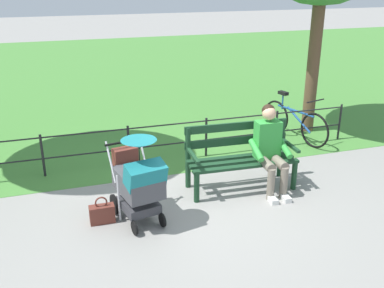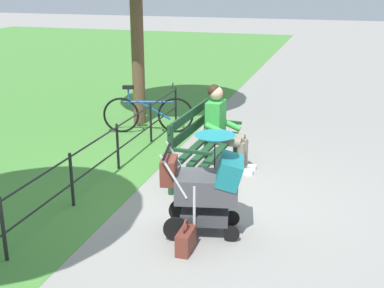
{
  "view_description": "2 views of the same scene",
  "coord_description": "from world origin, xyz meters",
  "px_view_note": "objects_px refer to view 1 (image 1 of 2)",
  "views": [
    {
      "loc": [
        1.77,
        5.4,
        3.03
      ],
      "look_at": [
        0.01,
        -0.04,
        0.8
      ],
      "focal_mm": 41.26,
      "sensor_mm": 36.0,
      "label": 1
    },
    {
      "loc": [
        5.87,
        1.74,
        2.74
      ],
      "look_at": [
        0.19,
        0.04,
        0.8
      ],
      "focal_mm": 47.78,
      "sensor_mm": 36.0,
      "label": 2
    }
  ],
  "objects_px": {
    "person_on_bench": "(270,147)",
    "stroller": "(138,179)",
    "park_bench": "(240,154)",
    "handbag": "(102,214)",
    "bicycle": "(294,122)"
  },
  "relations": [
    {
      "from": "person_on_bench",
      "to": "stroller",
      "type": "xyz_separation_m",
      "value": [
        2.0,
        0.31,
        -0.08
      ]
    },
    {
      "from": "person_on_bench",
      "to": "park_bench",
      "type": "bearing_deg",
      "value": -30.83
    },
    {
      "from": "handbag",
      "to": "bicycle",
      "type": "relative_size",
      "value": 0.23
    },
    {
      "from": "park_bench",
      "to": "person_on_bench",
      "type": "height_order",
      "value": "person_on_bench"
    },
    {
      "from": "park_bench",
      "to": "bicycle",
      "type": "bearing_deg",
      "value": -139.96
    },
    {
      "from": "person_on_bench",
      "to": "bicycle",
      "type": "distance_m",
      "value": 2.28
    },
    {
      "from": "handbag",
      "to": "bicycle",
      "type": "xyz_separation_m",
      "value": [
        -3.91,
        -1.95,
        0.24
      ]
    },
    {
      "from": "park_bench",
      "to": "stroller",
      "type": "relative_size",
      "value": 1.41
    },
    {
      "from": "stroller",
      "to": "handbag",
      "type": "distance_m",
      "value": 0.67
    },
    {
      "from": "stroller",
      "to": "handbag",
      "type": "relative_size",
      "value": 3.11
    },
    {
      "from": "park_bench",
      "to": "handbag",
      "type": "relative_size",
      "value": 4.39
    },
    {
      "from": "bicycle",
      "to": "person_on_bench",
      "type": "bearing_deg",
      "value": 50.55
    },
    {
      "from": "person_on_bench",
      "to": "stroller",
      "type": "height_order",
      "value": "person_on_bench"
    },
    {
      "from": "park_bench",
      "to": "bicycle",
      "type": "xyz_separation_m",
      "value": [
        -1.81,
        -1.52,
        -0.16
      ]
    },
    {
      "from": "bicycle",
      "to": "stroller",
      "type": "bearing_deg",
      "value": 30.84
    }
  ]
}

